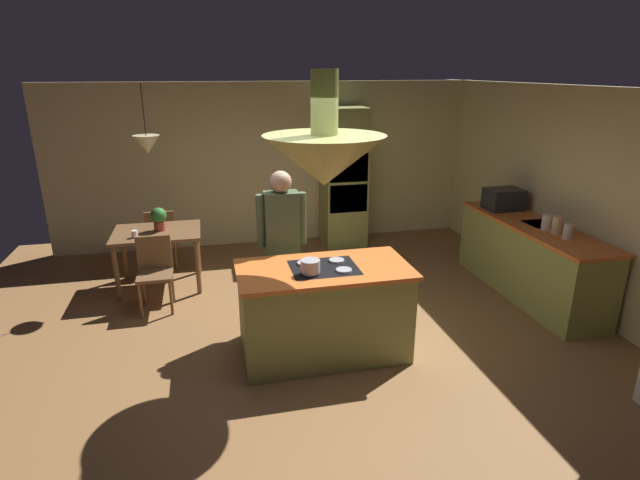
% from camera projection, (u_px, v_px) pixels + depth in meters
% --- Properties ---
extents(ground, '(8.16, 8.16, 0.00)m').
position_uv_depth(ground, '(319.00, 343.00, 5.28)').
color(ground, olive).
extents(wall_back, '(6.80, 0.10, 2.55)m').
position_uv_depth(wall_back, '(271.00, 164.00, 8.05)').
color(wall_back, beige).
rests_on(wall_back, ground).
extents(wall_right, '(0.10, 7.20, 2.55)m').
position_uv_depth(wall_right, '(580.00, 199.00, 5.93)').
color(wall_right, beige).
rests_on(wall_right, ground).
extents(kitchen_island, '(1.66, 0.87, 0.95)m').
position_uv_depth(kitchen_island, '(324.00, 311.00, 4.94)').
color(kitchen_island, '#8C934C').
rests_on(kitchen_island, ground).
extents(counter_run_right, '(0.73, 2.38, 0.93)m').
position_uv_depth(counter_run_right, '(530.00, 259.00, 6.28)').
color(counter_run_right, '#8C934C').
rests_on(counter_run_right, ground).
extents(oven_tower, '(0.66, 0.62, 2.18)m').
position_uv_depth(oven_tower, '(344.00, 178.00, 7.97)').
color(oven_tower, '#8C934C').
rests_on(oven_tower, ground).
extents(dining_table, '(1.09, 0.83, 0.76)m').
position_uv_depth(dining_table, '(157.00, 239.00, 6.45)').
color(dining_table, brown).
rests_on(dining_table, ground).
extents(person_at_island, '(0.53, 0.23, 1.74)m').
position_uv_depth(person_at_island, '(282.00, 239.00, 5.35)').
color(person_at_island, tan).
rests_on(person_at_island, ground).
extents(range_hood, '(1.10, 1.10, 1.00)m').
position_uv_depth(range_hood, '(324.00, 157.00, 4.45)').
color(range_hood, '#8C934C').
extents(pendant_light_over_table, '(0.32, 0.32, 0.82)m').
position_uv_depth(pendant_light_over_table, '(147.00, 144.00, 6.06)').
color(pendant_light_over_table, beige).
extents(chair_facing_island, '(0.40, 0.40, 0.87)m').
position_uv_depth(chair_facing_island, '(155.00, 268.00, 5.91)').
color(chair_facing_island, brown).
rests_on(chair_facing_island, ground).
extents(chair_by_back_wall, '(0.40, 0.40, 0.87)m').
position_uv_depth(chair_by_back_wall, '(162.00, 235.00, 7.09)').
color(chair_by_back_wall, brown).
rests_on(chair_by_back_wall, ground).
extents(potted_plant_on_table, '(0.20, 0.20, 0.30)m').
position_uv_depth(potted_plant_on_table, '(159.00, 218.00, 6.40)').
color(potted_plant_on_table, '#99382D').
rests_on(potted_plant_on_table, dining_table).
extents(cup_on_table, '(0.07, 0.07, 0.09)m').
position_uv_depth(cup_on_table, '(135.00, 234.00, 6.16)').
color(cup_on_table, white).
rests_on(cup_on_table, dining_table).
extents(canister_flour, '(0.10, 0.10, 0.17)m').
position_uv_depth(canister_flour, '(568.00, 232.00, 5.57)').
color(canister_flour, silver).
rests_on(canister_flour, counter_run_right).
extents(canister_sugar, '(0.12, 0.12, 0.21)m').
position_uv_depth(canister_sugar, '(558.00, 225.00, 5.73)').
color(canister_sugar, '#E0B78C').
rests_on(canister_sugar, counter_run_right).
extents(canister_tea, '(0.13, 0.13, 0.17)m').
position_uv_depth(canister_tea, '(547.00, 222.00, 5.90)').
color(canister_tea, silver).
rests_on(canister_tea, counter_run_right).
extents(microwave_on_counter, '(0.46, 0.36, 0.28)m').
position_uv_depth(microwave_on_counter, '(504.00, 199.00, 6.74)').
color(microwave_on_counter, '#232326').
rests_on(microwave_on_counter, counter_run_right).
extents(cooking_pot_on_cooktop, '(0.18, 0.18, 0.12)m').
position_uv_depth(cooking_pot_on_cooktop, '(310.00, 266.00, 4.61)').
color(cooking_pot_on_cooktop, '#B2B2B7').
rests_on(cooking_pot_on_cooktop, kitchen_island).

